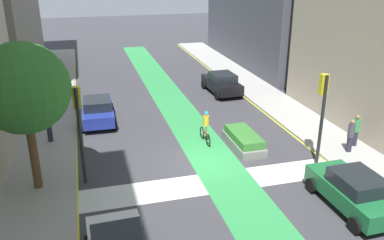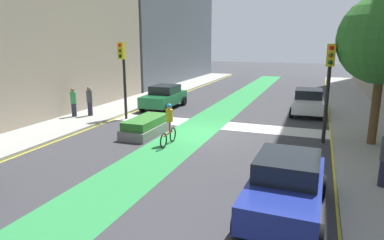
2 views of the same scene
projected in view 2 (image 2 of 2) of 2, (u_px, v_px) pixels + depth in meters
ground_plane at (204, 134)px, 17.04m from camera, size 120.00×120.00×0.00m
bike_lane_paint at (192, 132)px, 17.26m from camera, size 2.40×60.00×0.01m
crosswalk_band at (215, 125)px, 18.86m from camera, size 12.00×1.80×0.01m
sidewalk_left at (371, 148)px, 14.47m from camera, size 3.00×60.00×0.15m
curb_stripe_left at (333, 146)px, 15.00m from camera, size 0.16×60.00×0.01m
sidewalk_right at (80, 120)px, 19.58m from camera, size 3.00×60.00×0.15m
curb_stripe_right at (102, 124)px, 19.08m from camera, size 0.16×60.00×0.01m
traffic_signal_near_right at (123, 66)px, 19.50m from camera, size 0.35×0.52×4.47m
traffic_signal_near_left at (329, 75)px, 14.72m from camera, size 0.35×0.52×4.42m
car_blue_left_far at (286, 185)px, 9.02m from camera, size 2.11×4.25×1.57m
car_white_left_near at (308, 101)px, 21.49m from camera, size 2.12×4.25×1.57m
car_green_right_near at (164, 97)px, 23.34m from camera, size 2.06×4.22×1.57m
cyclist_in_lane at (169, 123)px, 15.05m from camera, size 0.32×1.73×1.86m
pedestrian_sidewalk_right_a at (90, 101)px, 20.33m from camera, size 0.34×0.34×1.75m
pedestrian_sidewalk_right_b at (73, 102)px, 20.06m from camera, size 0.34×0.34×1.72m
street_tree_near at (384, 40)px, 13.91m from camera, size 3.69×3.69×6.29m
median_planter at (146, 126)px, 16.84m from camera, size 1.34×3.12×0.85m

